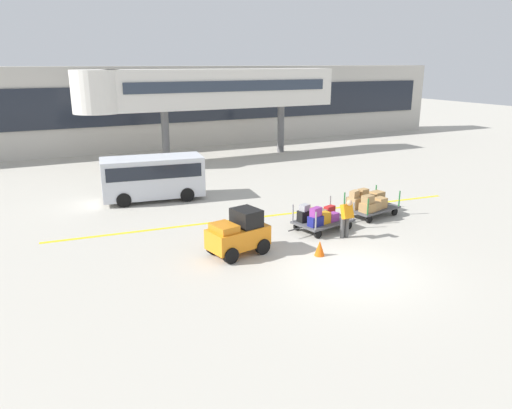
{
  "coord_description": "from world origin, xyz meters",
  "views": [
    {
      "loc": [
        -9.11,
        -11.53,
        6.48
      ],
      "look_at": [
        -0.9,
        5.12,
        1.0
      ],
      "focal_mm": 33.86,
      "sensor_mm": 36.0,
      "label": 1
    }
  ],
  "objects_px": {
    "baggage_handler": "(346,217)",
    "shuttle_van": "(153,175)",
    "baggage_tug": "(239,234)",
    "safety_cone_far": "(320,248)",
    "baggage_cart_lead": "(319,218)",
    "baggage_cart_middle": "(369,203)"
  },
  "relations": [
    {
      "from": "baggage_tug",
      "to": "baggage_cart_lead",
      "type": "distance_m",
      "value": 3.99
    },
    {
      "from": "baggage_handler",
      "to": "shuttle_van",
      "type": "height_order",
      "value": "shuttle_van"
    },
    {
      "from": "baggage_handler",
      "to": "shuttle_van",
      "type": "distance_m",
      "value": 10.07
    },
    {
      "from": "baggage_handler",
      "to": "safety_cone_far",
      "type": "relative_size",
      "value": 2.84
    },
    {
      "from": "baggage_tug",
      "to": "baggage_cart_lead",
      "type": "xyz_separation_m",
      "value": [
        3.9,
        0.83,
        -0.22
      ]
    },
    {
      "from": "baggage_tug",
      "to": "shuttle_van",
      "type": "bearing_deg",
      "value": 95.92
    },
    {
      "from": "shuttle_van",
      "to": "baggage_handler",
      "type": "bearing_deg",
      "value": -59.11
    },
    {
      "from": "baggage_cart_middle",
      "to": "safety_cone_far",
      "type": "height_order",
      "value": "baggage_cart_middle"
    },
    {
      "from": "baggage_cart_lead",
      "to": "baggage_cart_middle",
      "type": "xyz_separation_m",
      "value": [
        2.99,
        0.65,
        0.06
      ]
    },
    {
      "from": "baggage_cart_middle",
      "to": "safety_cone_far",
      "type": "bearing_deg",
      "value": -147.15
    },
    {
      "from": "baggage_cart_lead",
      "to": "baggage_handler",
      "type": "distance_m",
      "value": 1.3
    },
    {
      "from": "baggage_cart_lead",
      "to": "safety_cone_far",
      "type": "height_order",
      "value": "baggage_cart_lead"
    },
    {
      "from": "baggage_tug",
      "to": "baggage_cart_middle",
      "type": "height_order",
      "value": "baggage_tug"
    },
    {
      "from": "baggage_tug",
      "to": "safety_cone_far",
      "type": "distance_m",
      "value": 2.86
    },
    {
      "from": "baggage_tug",
      "to": "safety_cone_far",
      "type": "xyz_separation_m",
      "value": [
        2.45,
        -1.39,
        -0.48
      ]
    },
    {
      "from": "baggage_cart_lead",
      "to": "shuttle_van",
      "type": "bearing_deg",
      "value": 122.58
    },
    {
      "from": "baggage_tug",
      "to": "shuttle_van",
      "type": "xyz_separation_m",
      "value": [
        -0.86,
        8.27,
        0.48
      ]
    },
    {
      "from": "baggage_cart_lead",
      "to": "shuttle_van",
      "type": "height_order",
      "value": "shuttle_van"
    },
    {
      "from": "baggage_handler",
      "to": "baggage_cart_lead",
      "type": "bearing_deg",
      "value": 108.92
    },
    {
      "from": "baggage_handler",
      "to": "baggage_cart_middle",
      "type": "bearing_deg",
      "value": 35.48
    },
    {
      "from": "baggage_cart_middle",
      "to": "safety_cone_far",
      "type": "distance_m",
      "value": 5.3
    },
    {
      "from": "baggage_cart_lead",
      "to": "baggage_cart_middle",
      "type": "relative_size",
      "value": 1.0
    }
  ]
}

